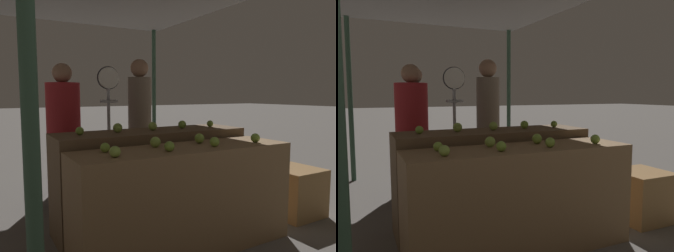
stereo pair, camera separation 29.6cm
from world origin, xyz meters
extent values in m
plane|color=#66605B|center=(0.00, 0.00, 0.00)|extent=(60.00, 60.00, 0.00)
cylinder|color=#33513D|center=(-1.30, -0.83, 1.22)|extent=(0.07, 0.07, 2.45)
cylinder|color=#33513D|center=(1.30, 3.02, 1.22)|extent=(0.07, 0.07, 2.45)
cube|color=olive|center=(0.00, 0.00, 0.44)|extent=(1.91, 0.55, 0.88)
cube|color=brown|center=(0.00, 0.60, 0.48)|extent=(1.91, 0.55, 0.96)
sphere|color=#8EB247|center=(-0.67, -0.12, 0.92)|extent=(0.08, 0.08, 0.08)
sphere|color=#7AA338|center=(-0.23, -0.11, 0.92)|extent=(0.08, 0.08, 0.08)
sphere|color=#84AD3D|center=(0.22, -0.10, 0.92)|extent=(0.08, 0.08, 0.08)
sphere|color=#84AD3D|center=(0.68, -0.11, 0.92)|extent=(0.08, 0.08, 0.08)
sphere|color=#84AD3D|center=(-0.67, 0.10, 0.92)|extent=(0.07, 0.07, 0.07)
sphere|color=#8EB247|center=(-0.23, 0.11, 0.92)|extent=(0.09, 0.09, 0.09)
sphere|color=#84AD3D|center=(0.22, 0.12, 0.92)|extent=(0.09, 0.09, 0.09)
sphere|color=#7AA338|center=(-0.72, 0.61, 1.00)|extent=(0.07, 0.07, 0.07)
sphere|color=#8EB247|center=(-0.36, 0.61, 1.00)|extent=(0.09, 0.09, 0.09)
sphere|color=#8EB247|center=(0.00, 0.60, 1.00)|extent=(0.09, 0.09, 0.09)
sphere|color=#7AA338|center=(0.35, 0.60, 1.00)|extent=(0.08, 0.08, 0.08)
sphere|color=#7AA338|center=(0.70, 0.59, 1.00)|extent=(0.07, 0.07, 0.07)
cylinder|color=#99999E|center=(-0.20, 1.28, 0.76)|extent=(0.04, 0.04, 1.52)
cylinder|color=black|center=(-0.20, 1.27, 1.50)|extent=(0.26, 0.01, 0.26)
cylinder|color=silver|center=(-0.20, 1.26, 1.50)|extent=(0.24, 0.02, 0.24)
cylinder|color=#99999E|center=(-0.20, 1.26, 1.31)|extent=(0.01, 0.01, 0.14)
cylinder|color=#99999E|center=(-0.20, 1.26, 1.24)|extent=(0.20, 0.20, 0.03)
cube|color=#2D2D38|center=(-0.64, 1.58, 0.39)|extent=(0.32, 0.24, 0.77)
cylinder|color=maroon|center=(-0.64, 1.58, 1.11)|extent=(0.47, 0.47, 0.67)
sphere|color=#936B51|center=(-0.64, 1.58, 1.56)|extent=(0.22, 0.22, 0.22)
cube|color=#2D2D38|center=(-0.50, 2.20, 0.39)|extent=(0.25, 0.15, 0.78)
cylinder|color=#232328|center=(-0.50, 2.20, 1.12)|extent=(0.34, 0.34, 0.68)
sphere|color=#936B51|center=(-0.50, 2.20, 1.57)|extent=(0.22, 0.22, 0.22)
cube|color=#2D2D38|center=(0.34, 1.60, 0.41)|extent=(0.26, 0.20, 0.82)
cylinder|color=#756656|center=(0.34, 1.60, 1.17)|extent=(0.38, 0.38, 0.71)
sphere|color=#936B51|center=(0.34, 1.60, 1.65)|extent=(0.23, 0.23, 0.23)
cube|color=#9E7547|center=(1.46, 0.07, 0.26)|extent=(0.52, 0.52, 0.52)
camera|label=1|loc=(-1.49, -2.24, 1.32)|focal=35.00mm
camera|label=2|loc=(-1.23, -2.38, 1.32)|focal=35.00mm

